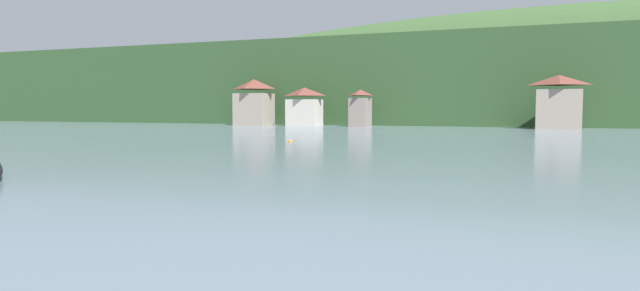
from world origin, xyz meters
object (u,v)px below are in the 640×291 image
shore_building_westcentral (304,107)px  shore_building_eastcentral (558,103)px  shore_building_central (360,109)px  shore_building_west (254,103)px  mooring_buoy_near (290,142)px

shore_building_westcentral → shore_building_eastcentral: shore_building_eastcentral is taller
shore_building_central → shore_building_eastcentral: shore_building_eastcentral is taller
shore_building_west → shore_building_westcentral: bearing=-2.8°
mooring_buoy_near → shore_building_west: bearing=121.8°
shore_building_central → mooring_buoy_near: (6.29, -43.86, -3.15)m
shore_building_eastcentral → shore_building_westcentral: bearing=-179.9°
shore_building_central → shore_building_eastcentral: bearing=0.1°
shore_building_westcentral → shore_building_central: 10.63m
shore_building_westcentral → shore_building_eastcentral: 42.52m
shore_building_westcentral → shore_building_central: (10.63, -0.01, -0.24)m
shore_building_westcentral → shore_building_eastcentral: bearing=0.1°
shore_building_westcentral → shore_building_eastcentral: (42.52, 0.06, 0.65)m
shore_building_westcentral → mooring_buoy_near: (16.92, -43.87, -3.39)m
shore_building_westcentral → shore_building_central: size_ratio=1.07×
shore_building_westcentral → shore_building_central: bearing=-0.1°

